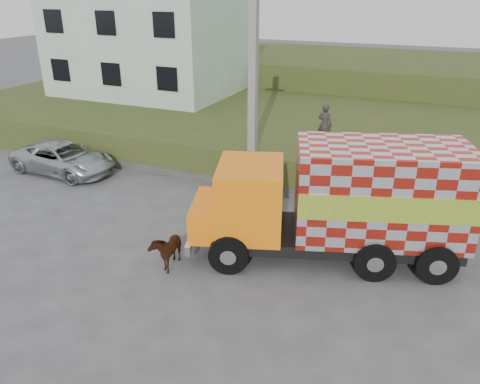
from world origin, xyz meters
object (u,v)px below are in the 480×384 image
at_px(cargo_truck, 342,201).
at_px(suv, 63,158).
at_px(cow, 167,248).
at_px(utility_pole, 253,84).
at_px(pedestrian, 325,125).

bearing_deg(cargo_truck, suv, 151.95).
relative_size(cow, suv, 0.28).
bearing_deg(cow, cargo_truck, 21.26).
bearing_deg(utility_pole, cargo_truck, -42.20).
distance_m(utility_pole, suv, 8.89).
bearing_deg(suv, utility_pole, -74.21).
distance_m(cargo_truck, suv, 12.58).
bearing_deg(utility_pole, pedestrian, 37.34).
xyz_separation_m(utility_pole, cow, (0.04, -6.48, -3.53)).
xyz_separation_m(utility_pole, suv, (-7.97, -1.92, -3.43)).
height_order(suv, pedestrian, pedestrian).
distance_m(utility_pole, cow, 7.37).
relative_size(cargo_truck, suv, 1.75).
relative_size(suv, pedestrian, 2.79).
bearing_deg(suv, pedestrian, -67.91).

